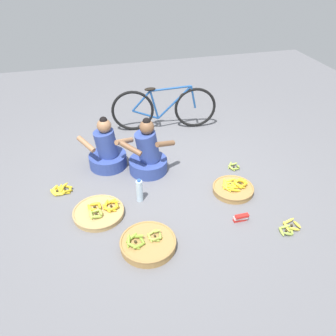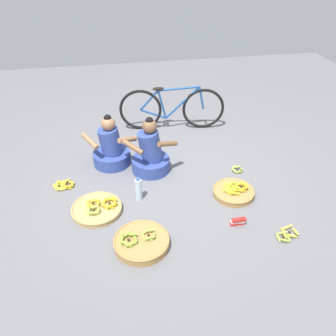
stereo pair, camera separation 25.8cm
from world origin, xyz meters
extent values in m
plane|color=slate|center=(0.00, 0.00, 0.00)|extent=(10.00, 10.00, 0.00)
cylinder|color=#334793|center=(-0.15, 0.30, 0.09)|extent=(0.52, 0.52, 0.18)
cylinder|color=#334793|center=(-0.15, 0.30, 0.38)|extent=(0.36, 0.30, 0.45)
sphere|color=brown|center=(-0.15, 0.30, 0.67)|extent=(0.19, 0.19, 0.19)
sphere|color=black|center=(-0.15, 0.30, 0.75)|extent=(0.10, 0.10, 0.10)
cylinder|color=brown|center=(-0.39, 0.18, 0.47)|extent=(0.28, 0.25, 0.16)
cylinder|color=brown|center=(0.06, 0.18, 0.47)|extent=(0.30, 0.21, 0.16)
cylinder|color=#334793|center=(-0.67, 0.56, 0.09)|extent=(0.52, 0.52, 0.18)
cylinder|color=#334793|center=(-0.67, 0.56, 0.36)|extent=(0.34, 0.30, 0.39)
sphere|color=#9E704C|center=(-0.67, 0.56, 0.63)|extent=(0.19, 0.19, 0.19)
sphere|color=black|center=(-0.67, 0.56, 0.70)|extent=(0.10, 0.10, 0.10)
cylinder|color=#9E704C|center=(-0.93, 0.48, 0.43)|extent=(0.24, 0.29, 0.16)
cylinder|color=#9E704C|center=(-0.44, 0.43, 0.43)|extent=(0.29, 0.24, 0.16)
torus|color=black|center=(-0.14, 1.51, 0.34)|extent=(0.68, 0.14, 0.68)
torus|color=black|center=(0.87, 1.37, 0.34)|extent=(0.68, 0.14, 0.68)
cylinder|color=#1E4C8C|center=(0.53, 1.42, 0.45)|extent=(0.55, 0.11, 0.55)
cylinder|color=#1E4C8C|center=(0.20, 1.47, 0.43)|extent=(0.15, 0.05, 0.49)
cylinder|color=#1E4C8C|center=(0.47, 1.43, 0.69)|extent=(0.65, 0.12, 0.08)
cylinder|color=#1E4C8C|center=(0.06, 1.49, 0.27)|extent=(0.42, 0.09, 0.18)
cylinder|color=#1E4C8C|center=(0.00, 1.49, 0.50)|extent=(0.32, 0.07, 0.35)
cylinder|color=#1E4C8C|center=(0.83, 1.38, 0.53)|extent=(0.11, 0.05, 0.38)
ellipsoid|color=black|center=(0.14, 1.47, 0.70)|extent=(0.18, 0.08, 0.05)
cylinder|color=#A87F47|center=(-0.44, -1.07, 0.04)|extent=(0.58, 0.58, 0.09)
torus|color=#A87F47|center=(-0.44, -1.07, 0.09)|extent=(0.59, 0.59, 0.02)
ellipsoid|color=#9EB747|center=(-0.30, -1.04, 0.11)|extent=(0.05, 0.13, 0.06)
ellipsoid|color=#9EB747|center=(-0.34, -0.98, 0.12)|extent=(0.13, 0.07, 0.08)
ellipsoid|color=#9EB747|center=(-0.38, -0.98, 0.11)|extent=(0.13, 0.07, 0.06)
ellipsoid|color=#9EB747|center=(-0.41, -1.04, 0.11)|extent=(0.05, 0.13, 0.05)
ellipsoid|color=#9EB747|center=(-0.38, -1.09, 0.11)|extent=(0.13, 0.07, 0.06)
ellipsoid|color=#9EB747|center=(-0.33, -1.08, 0.12)|extent=(0.13, 0.09, 0.08)
sphere|color=#382D19|center=(-0.36, -1.03, 0.11)|extent=(0.03, 0.03, 0.03)
ellipsoid|color=#8CAD38|center=(-0.50, -1.05, 0.11)|extent=(0.06, 0.16, 0.06)
ellipsoid|color=#8CAD38|center=(-0.53, -1.01, 0.12)|extent=(0.15, 0.11, 0.09)
ellipsoid|color=#8CAD38|center=(-0.60, -1.00, 0.12)|extent=(0.16, 0.10, 0.08)
ellipsoid|color=#8CAD38|center=(-0.64, -1.05, 0.12)|extent=(0.07, 0.16, 0.10)
ellipsoid|color=#8CAD38|center=(-0.60, -1.13, 0.12)|extent=(0.15, 0.10, 0.09)
ellipsoid|color=#8CAD38|center=(-0.54, -1.13, 0.11)|extent=(0.16, 0.10, 0.06)
sphere|color=#382D19|center=(-0.57, -1.07, 0.11)|extent=(0.03, 0.03, 0.03)
cylinder|color=#A87F47|center=(0.79, -0.43, 0.03)|extent=(0.51, 0.51, 0.07)
torus|color=#A87F47|center=(0.79, -0.43, 0.07)|extent=(0.52, 0.52, 0.02)
ellipsoid|color=gold|center=(0.95, -0.40, 0.10)|extent=(0.06, 0.15, 0.08)
ellipsoid|color=gold|center=(0.92, -0.36, 0.10)|extent=(0.14, 0.11, 0.07)
ellipsoid|color=gold|center=(0.89, -0.35, 0.10)|extent=(0.14, 0.05, 0.08)
ellipsoid|color=gold|center=(0.83, -0.39, 0.10)|extent=(0.09, 0.15, 0.07)
ellipsoid|color=gold|center=(0.84, -0.45, 0.11)|extent=(0.11, 0.14, 0.09)
ellipsoid|color=gold|center=(0.87, -0.47, 0.10)|extent=(0.15, 0.09, 0.08)
ellipsoid|color=gold|center=(0.93, -0.45, 0.11)|extent=(0.13, 0.13, 0.09)
sphere|color=#382D19|center=(0.89, -0.41, 0.10)|extent=(0.04, 0.04, 0.04)
ellipsoid|color=yellow|center=(0.84, -0.39, 0.09)|extent=(0.05, 0.16, 0.06)
ellipsoid|color=yellow|center=(0.78, -0.32, 0.10)|extent=(0.16, 0.04, 0.06)
ellipsoid|color=yellow|center=(0.70, -0.39, 0.11)|extent=(0.04, 0.16, 0.10)
ellipsoid|color=yellow|center=(0.77, -0.46, 0.10)|extent=(0.16, 0.05, 0.08)
sphere|color=#382D19|center=(0.77, -0.39, 0.10)|extent=(0.03, 0.03, 0.03)
ellipsoid|color=yellow|center=(0.79, -0.41, 0.09)|extent=(0.05, 0.14, 0.06)
ellipsoid|color=yellow|center=(0.75, -0.36, 0.09)|extent=(0.14, 0.06, 0.06)
ellipsoid|color=yellow|center=(0.68, -0.39, 0.10)|extent=(0.08, 0.13, 0.08)
ellipsoid|color=yellow|center=(0.68, -0.45, 0.09)|extent=(0.10, 0.13, 0.06)
ellipsoid|color=yellow|center=(0.75, -0.47, 0.10)|extent=(0.14, 0.07, 0.07)
sphere|color=#382D19|center=(0.73, -0.42, 0.09)|extent=(0.03, 0.03, 0.03)
ellipsoid|color=gold|center=(0.85, -0.44, 0.09)|extent=(0.06, 0.15, 0.06)
ellipsoid|color=gold|center=(0.78, -0.39, 0.10)|extent=(0.15, 0.03, 0.07)
ellipsoid|color=gold|center=(0.72, -0.45, 0.09)|extent=(0.04, 0.15, 0.06)
ellipsoid|color=gold|center=(0.78, -0.52, 0.10)|extent=(0.15, 0.04, 0.07)
sphere|color=#382D19|center=(0.78, -0.46, 0.09)|extent=(0.03, 0.03, 0.03)
cylinder|color=tan|center=(-0.90, -0.44, 0.03)|extent=(0.58, 0.58, 0.06)
torus|color=tan|center=(-0.90, -0.44, 0.06)|extent=(0.60, 0.60, 0.02)
ellipsoid|color=gold|center=(-0.68, -0.41, 0.09)|extent=(0.04, 0.15, 0.08)
ellipsoid|color=gold|center=(-0.71, -0.36, 0.09)|extent=(0.14, 0.11, 0.09)
ellipsoid|color=gold|center=(-0.74, -0.35, 0.09)|extent=(0.15, 0.04, 0.09)
ellipsoid|color=gold|center=(-0.80, -0.38, 0.09)|extent=(0.10, 0.15, 0.08)
ellipsoid|color=gold|center=(-0.80, -0.45, 0.09)|extent=(0.11, 0.15, 0.07)
ellipsoid|color=gold|center=(-0.76, -0.48, 0.09)|extent=(0.16, 0.07, 0.07)
ellipsoid|color=gold|center=(-0.71, -0.47, 0.09)|extent=(0.15, 0.11, 0.07)
sphere|color=#382D19|center=(-0.74, -0.41, 0.08)|extent=(0.03, 0.03, 0.03)
ellipsoid|color=gold|center=(-0.88, -0.38, 0.09)|extent=(0.05, 0.14, 0.07)
ellipsoid|color=gold|center=(-0.92, -0.33, 0.08)|extent=(0.14, 0.06, 0.06)
ellipsoid|color=gold|center=(-0.99, -0.40, 0.09)|extent=(0.07, 0.14, 0.07)
ellipsoid|color=gold|center=(-0.93, -0.44, 0.09)|extent=(0.13, 0.04, 0.08)
sphere|color=#382D19|center=(-0.93, -0.39, 0.09)|extent=(0.03, 0.03, 0.03)
ellipsoid|color=#9EB747|center=(-0.87, -0.50, 0.09)|extent=(0.05, 0.13, 0.07)
ellipsoid|color=#9EB747|center=(-0.93, -0.45, 0.08)|extent=(0.13, 0.04, 0.06)
ellipsoid|color=#9EB747|center=(-0.98, -0.51, 0.09)|extent=(0.05, 0.13, 0.09)
ellipsoid|color=#9EB747|center=(-0.92, -0.56, 0.09)|extent=(0.13, 0.06, 0.07)
sphere|color=#382D19|center=(-0.93, -0.51, 0.09)|extent=(0.03, 0.03, 0.03)
ellipsoid|color=#9EB747|center=(1.07, 0.05, 0.03)|extent=(0.05, 0.13, 0.08)
ellipsoid|color=#9EB747|center=(1.02, 0.11, 0.03)|extent=(0.13, 0.05, 0.07)
ellipsoid|color=#9EB747|center=(0.97, 0.09, 0.03)|extent=(0.11, 0.12, 0.08)
ellipsoid|color=#9EB747|center=(0.97, 0.02, 0.03)|extent=(0.09, 0.13, 0.07)
ellipsoid|color=#9EB747|center=(1.03, 0.00, 0.02)|extent=(0.13, 0.06, 0.06)
sphere|color=#382D19|center=(1.01, 0.06, 0.02)|extent=(0.03, 0.03, 0.03)
ellipsoid|color=#9EB747|center=(1.12, -1.25, 0.02)|extent=(0.06, 0.13, 0.05)
ellipsoid|color=#9EB747|center=(1.08, -1.19, 0.03)|extent=(0.13, 0.06, 0.08)
ellipsoid|color=#9EB747|center=(1.02, -1.24, 0.02)|extent=(0.04, 0.13, 0.05)
ellipsoid|color=#9EB747|center=(1.07, -1.29, 0.03)|extent=(0.13, 0.04, 0.08)
sphere|color=#382D19|center=(1.07, -1.24, 0.03)|extent=(0.03, 0.03, 0.03)
ellipsoid|color=yellow|center=(1.24, -1.18, 0.03)|extent=(0.03, 0.15, 0.06)
ellipsoid|color=yellow|center=(1.17, -1.12, 0.03)|extent=(0.15, 0.04, 0.08)
ellipsoid|color=yellow|center=(1.11, -1.18, 0.02)|extent=(0.03, 0.15, 0.06)
ellipsoid|color=yellow|center=(1.17, -1.25, 0.03)|extent=(0.15, 0.04, 0.09)
sphere|color=#382D19|center=(1.17, -1.18, 0.03)|extent=(0.03, 0.03, 0.03)
ellipsoid|color=yellow|center=(-1.29, 0.10, 0.03)|extent=(0.05, 0.12, 0.06)
ellipsoid|color=yellow|center=(-1.35, 0.14, 0.02)|extent=(0.12, 0.04, 0.05)
ellipsoid|color=yellow|center=(-1.39, 0.08, 0.03)|extent=(0.06, 0.12, 0.07)
ellipsoid|color=yellow|center=(-1.34, 0.04, 0.02)|extent=(0.12, 0.04, 0.05)
sphere|color=#382D19|center=(-1.34, 0.09, 0.03)|extent=(0.03, 0.03, 0.03)
ellipsoid|color=gold|center=(-1.21, 0.13, 0.03)|extent=(0.05, 0.15, 0.06)
ellipsoid|color=gold|center=(-1.23, 0.16, 0.03)|extent=(0.13, 0.12, 0.07)
ellipsoid|color=gold|center=(-1.29, 0.18, 0.03)|extent=(0.15, 0.07, 0.09)
ellipsoid|color=gold|center=(-1.33, 0.14, 0.03)|extent=(0.08, 0.15, 0.08)
ellipsoid|color=gold|center=(-1.33, 0.09, 0.03)|extent=(0.08, 0.15, 0.08)
ellipsoid|color=gold|center=(-1.28, 0.05, 0.03)|extent=(0.15, 0.04, 0.06)
ellipsoid|color=gold|center=(-1.23, 0.07, 0.03)|extent=(0.13, 0.11, 0.09)
sphere|color=#382D19|center=(-1.27, 0.12, 0.03)|extent=(0.03, 0.03, 0.03)
ellipsoid|color=yellow|center=(-1.30, 0.11, 0.04)|extent=(0.05, 0.14, 0.09)
ellipsoid|color=yellow|center=(-1.33, 0.16, 0.03)|extent=(0.13, 0.10, 0.08)
ellipsoid|color=yellow|center=(-1.40, 0.16, 0.03)|extent=(0.13, 0.12, 0.08)
ellipsoid|color=yellow|center=(-1.41, 0.08, 0.03)|extent=(0.10, 0.14, 0.07)
ellipsoid|color=yellow|center=(-1.34, 0.06, 0.03)|extent=(0.14, 0.08, 0.06)
sphere|color=#382D19|center=(-1.36, 0.11, 0.03)|extent=(0.04, 0.04, 0.04)
cylinder|color=silver|center=(-0.38, -0.30, 0.15)|extent=(0.08, 0.08, 0.29)
cylinder|color=#2D59B7|center=(-0.38, -0.30, 0.31)|extent=(0.04, 0.04, 0.02)
cube|color=red|center=(0.66, -0.94, 0.01)|extent=(0.16, 0.05, 0.03)
cube|color=white|center=(0.66, -0.94, 0.04)|extent=(0.16, 0.06, 0.03)
cube|color=red|center=(0.67, -0.95, 0.07)|extent=(0.16, 0.05, 0.03)
camera|label=1|loc=(-0.86, -3.54, 2.74)|focal=36.83mm
camera|label=2|loc=(-0.61, -3.59, 2.74)|focal=36.83mm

